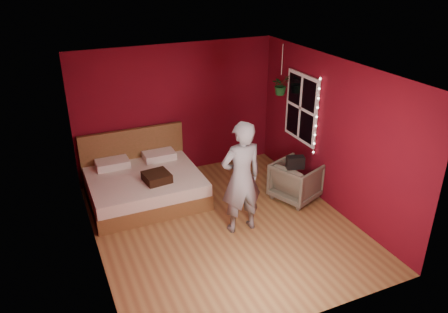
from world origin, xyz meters
TOP-DOWN VIEW (x-y plane):
  - floor at (0.00, 0.00)m, footprint 4.50×4.50m
  - room_walls at (0.00, 0.00)m, footprint 4.04×4.54m
  - window at (1.97, 0.90)m, footprint 0.05×0.97m
  - fairy_lights at (1.94, 0.37)m, footprint 0.04×0.04m
  - bed at (-0.95, 1.45)m, footprint 1.98×1.68m
  - person at (0.22, -0.18)m, footprint 0.68×0.45m
  - armchair at (1.57, 0.30)m, footprint 1.00×0.99m
  - handbag at (1.42, 0.16)m, footprint 0.34×0.24m
  - throw_pillow at (-0.80, 1.06)m, footprint 0.47×0.47m
  - hanging_plant at (1.78, 1.36)m, footprint 0.42×0.39m

SIDE VIEW (x-z plane):
  - floor at x=0.00m, z-range 0.00..0.00m
  - bed at x=-0.95m, z-range -0.26..0.83m
  - armchair at x=1.57m, z-range 0.00..0.71m
  - throw_pillow at x=-0.80m, z-range 0.50..0.65m
  - handbag at x=1.42m, z-range 0.71..0.93m
  - person at x=0.22m, z-range 0.00..1.86m
  - fairy_lights at x=1.94m, z-range 0.77..2.22m
  - window at x=1.97m, z-range 0.87..2.14m
  - room_walls at x=0.00m, z-range 0.37..2.99m
  - hanging_plant at x=1.78m, z-range 1.37..2.32m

